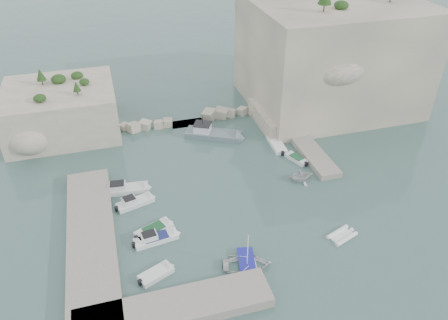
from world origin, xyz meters
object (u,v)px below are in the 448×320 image
object	(u,v)px
motorboat_d	(156,241)
tender_east_d	(280,136)
work_boat	(214,137)
rowboat	(247,267)
motorboat_b	(135,204)
tender_east_a	(300,180)
inflatable_dinghy	(342,237)
tender_east_c	(277,146)
motorboat_c	(154,232)
motorboat_a	(125,191)
motorboat_e	(156,276)
tender_east_b	(296,160)

from	to	relation	value
motorboat_d	tender_east_d	size ratio (longest dim) A/B	1.34
motorboat_d	work_boat	bearing A→B (deg)	51.11
rowboat	motorboat_b	bearing A→B (deg)	47.93
motorboat_b	tender_east_d	size ratio (longest dim) A/B	1.26
motorboat_b	tender_east_a	world-z (taller)	tender_east_a
motorboat_b	tender_east_a	distance (m)	21.25
motorboat_b	motorboat_d	bearing A→B (deg)	-93.77
inflatable_dinghy	tender_east_c	world-z (taller)	tender_east_c
motorboat_d	motorboat_c	bearing A→B (deg)	82.88
motorboat_a	motorboat_e	xyz separation A→B (m)	(1.66, -14.78, 0.00)
motorboat_c	motorboat_d	xyz separation A→B (m)	(0.02, -1.46, 0.00)
inflatable_dinghy	rowboat	bearing A→B (deg)	166.98
rowboat	work_boat	world-z (taller)	work_boat
rowboat	tender_east_a	distance (m)	16.72
motorboat_e	tender_east_a	xyz separation A→B (m)	(20.49, 10.77, 0.00)
motorboat_a	motorboat_c	size ratio (longest dim) A/B	1.37
motorboat_c	rowboat	xyz separation A→B (m)	(8.33, -7.83, 0.00)
motorboat_b	inflatable_dinghy	world-z (taller)	motorboat_b
motorboat_c	motorboat_e	xyz separation A→B (m)	(-0.74, -6.39, 0.00)
motorboat_b	tender_east_d	distance (m)	25.12
tender_east_c	work_boat	distance (m)	9.67
motorboat_d	rowboat	xyz separation A→B (m)	(8.31, -6.37, 0.00)
inflatable_dinghy	tender_east_c	xyz separation A→B (m)	(0.10, 19.48, 0.00)
inflatable_dinghy	tender_east_d	size ratio (longest dim) A/B	0.89
tender_east_a	work_boat	distance (m)	15.90
inflatable_dinghy	tender_east_a	distance (m)	10.91
motorboat_d	tender_east_c	xyz separation A→B (m)	(19.88, 14.41, 0.00)
rowboat	work_boat	xyz separation A→B (m)	(3.39, 25.94, 0.00)
motorboat_d	tender_east_d	world-z (taller)	tender_east_d
motorboat_e	tender_east_c	bearing A→B (deg)	20.25
motorboat_a	tender_east_a	bearing A→B (deg)	-4.81
motorboat_e	tender_east_b	distance (m)	26.61
motorboat_d	inflatable_dinghy	world-z (taller)	motorboat_d
motorboat_a	tender_east_b	bearing A→B (deg)	6.37
motorboat_c	tender_east_d	distance (m)	26.52
motorboat_a	tender_east_d	xyz separation A→B (m)	(23.90, 7.14, 0.00)
rowboat	motorboat_a	bearing A→B (deg)	44.81
tender_east_c	work_boat	xyz separation A→B (m)	(-8.19, 5.15, 0.00)
motorboat_a	work_boat	size ratio (longest dim) A/B	0.69
rowboat	tender_east_d	xyz separation A→B (m)	(13.16, 23.37, 0.00)
tender_east_c	tender_east_d	bearing A→B (deg)	-28.97
motorboat_a	motorboat_d	size ratio (longest dim) A/B	1.21
motorboat_e	tender_east_c	world-z (taller)	same
motorboat_a	motorboat_b	distance (m)	3.16
motorboat_c	tender_east_d	bearing A→B (deg)	13.00
motorboat_a	motorboat_d	bearing A→B (deg)	-70.73
motorboat_b	work_boat	bearing A→B (deg)	27.87
inflatable_dinghy	tender_east_b	distance (m)	15.35
motorboat_c	motorboat_e	size ratio (longest dim) A/B	1.23
motorboat_c	tender_east_d	xyz separation A→B (m)	(21.50, 15.54, 0.00)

